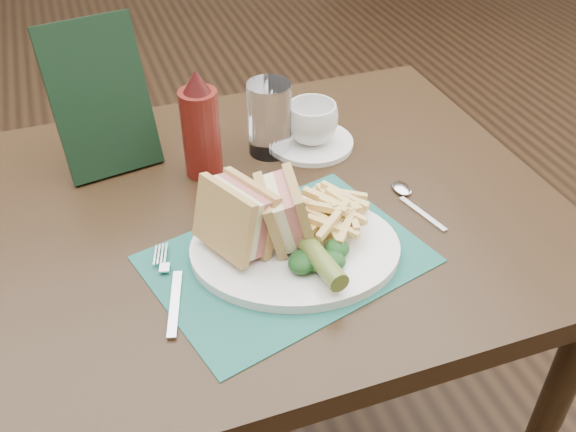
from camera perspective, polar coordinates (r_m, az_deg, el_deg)
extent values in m
plane|color=black|center=(1.88, -6.03, -8.45)|extent=(7.00, 7.00, 0.00)
cube|color=#1C5A4F|center=(0.91, -0.10, -3.85)|extent=(0.43, 0.35, 0.00)
cylinder|color=#546827|center=(0.86, 2.68, -3.63)|extent=(0.04, 0.12, 0.03)
cylinder|color=white|center=(1.16, 2.10, 6.52)|extent=(0.19, 0.19, 0.01)
imported|color=white|center=(1.14, 2.14, 8.29)|extent=(0.13, 0.13, 0.07)
cylinder|color=white|center=(1.11, -1.65, 8.67)|extent=(0.08, 0.08, 0.13)
cube|color=black|center=(1.09, -16.33, 9.99)|extent=(0.17, 0.12, 0.25)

